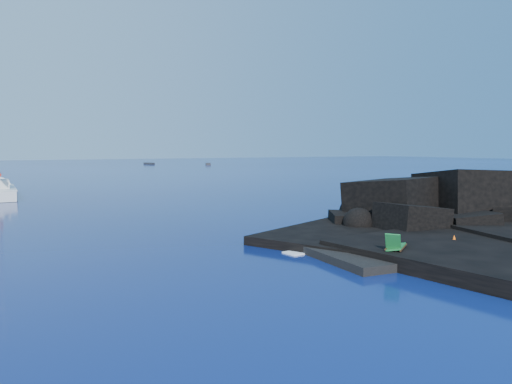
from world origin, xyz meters
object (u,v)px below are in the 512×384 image
distant_boat_b (208,165)px  distant_boat_a (149,164)px  sunbather (393,240)px  marker_cone (454,240)px  deck_chair (396,242)px

distant_boat_b → distant_boat_a: bearing=155.5°
sunbather → distant_boat_b: size_ratio=0.37×
distant_boat_b → sunbather: bearing=-88.2°
marker_cone → sunbather: bearing=136.6°
deck_chair → distant_boat_b: 122.23m
deck_chair → sunbather: deck_chair is taller
sunbather → distant_boat_a: 129.02m
sunbather → marker_cone: size_ratio=3.26×
distant_boat_a → distant_boat_b: size_ratio=0.92×
sunbather → distant_boat_a: bearing=89.0°
deck_chair → distant_boat_a: 131.44m
sunbather → marker_cone: bearing=-31.1°
marker_cone → deck_chair: bearing=-177.7°
deck_chair → sunbather: 2.82m
marker_cone → distant_boat_b: 120.72m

